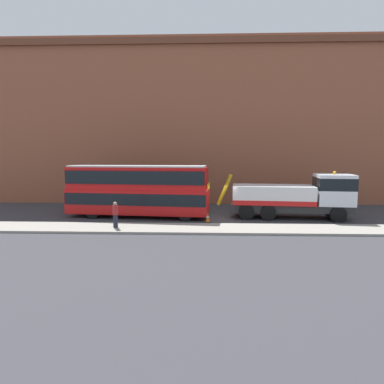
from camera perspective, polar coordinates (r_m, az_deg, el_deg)
ground_plane at (r=26.52m, az=4.67°, el=-4.31°), size 120.00×120.00×0.00m
near_kerb at (r=22.41m, az=5.15°, el=-6.21°), size 60.00×2.80×0.15m
building_facade at (r=33.67m, az=4.24°, el=11.85°), size 60.00×1.50×16.00m
recovery_tow_truck at (r=27.09m, az=17.19°, el=-0.59°), size 10.23×3.49×3.67m
double_decker_bus at (r=26.66m, az=-9.10°, el=0.53°), size 11.19×3.60×4.06m
pedestrian_onlooker at (r=22.78m, az=-12.81°, el=-3.80°), size 0.43×0.48×1.71m
traffic_cone_near_bus at (r=24.65m, az=2.68°, el=-4.35°), size 0.36×0.36×0.72m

